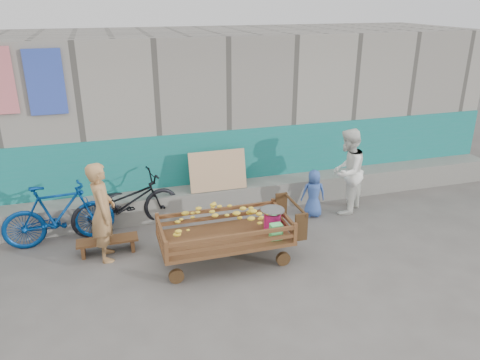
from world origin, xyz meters
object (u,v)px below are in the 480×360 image
object	(u,v)px
banana_cart	(222,226)
bicycle_dark	(126,203)
vendor_man	(103,212)
bicycle_blue	(58,214)
woman	(347,171)
bench	(108,243)
child	(313,194)

from	to	relation	value
banana_cart	bicycle_dark	distance (m)	1.93
vendor_man	bicycle_dark	xyz separation A→B (m)	(0.36, 0.85, -0.28)
bicycle_blue	woman	bearing A→B (deg)	-97.18
bench	bicycle_dark	bearing A→B (deg)	63.86
woman	bicycle_dark	size ratio (longest dim) A/B	0.85
vendor_man	bicycle_blue	xyz separation A→B (m)	(-0.67, 0.65, -0.25)
banana_cart	vendor_man	size ratio (longest dim) A/B	1.36
bicycle_blue	child	bearing A→B (deg)	-97.78
vendor_man	bench	bearing A→B (deg)	-6.89
banana_cart	bench	bearing A→B (deg)	154.28
bicycle_dark	woman	bearing A→B (deg)	-108.61
banana_cart	woman	xyz separation A→B (m)	(2.54, 1.04, 0.18)
bench	bicycle_blue	xyz separation A→B (m)	(-0.68, 0.51, 0.33)
child	bicycle_blue	distance (m)	4.19
bench	bicycle_blue	bearing A→B (deg)	143.21
vendor_man	banana_cart	bearing A→B (deg)	-111.51
bicycle_dark	bicycle_blue	world-z (taller)	bicycle_blue
vendor_man	bicycle_blue	bearing A→B (deg)	45.28
child	bicycle_blue	xyz separation A→B (m)	(-4.18, 0.25, 0.07)
bicycle_dark	bicycle_blue	bearing A→B (deg)	88.89
child	banana_cart	bearing A→B (deg)	40.69
bench	bicycle_dark	world-z (taller)	bicycle_dark
bench	woman	bearing A→B (deg)	3.84
banana_cart	child	xyz separation A→B (m)	(1.91, 1.03, -0.16)
bench	child	xyz separation A→B (m)	(3.50, 0.26, 0.26)
child	vendor_man	bearing A→B (deg)	18.90
bench	woman	xyz separation A→B (m)	(4.13, 0.28, 0.60)
bench	vendor_man	bearing A→B (deg)	-96.60
bicycle_dark	bench	bearing A→B (deg)	141.76
banana_cart	bicycle_blue	distance (m)	2.61
bench	bicycle_dark	size ratio (longest dim) A/B	0.50
banana_cart	vendor_man	world-z (taller)	vendor_man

